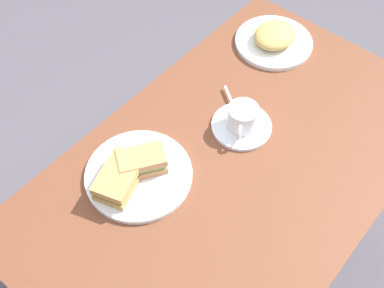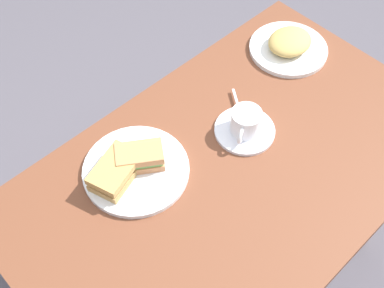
# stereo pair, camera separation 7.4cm
# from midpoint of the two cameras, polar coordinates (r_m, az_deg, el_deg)

# --- Properties ---
(ground_plane) EXTENTS (6.00, 6.00, 0.00)m
(ground_plane) POSITION_cam_midpoint_polar(r_m,az_deg,el_deg) (1.88, 4.54, -15.39)
(ground_plane) COLOR #524D56
(dining_table) EXTENTS (1.14, 0.69, 0.77)m
(dining_table) POSITION_cam_midpoint_polar(r_m,az_deg,el_deg) (1.29, 6.44, -5.10)
(dining_table) COLOR brown
(dining_table) RESTS_ON ground_plane
(sandwich_plate) EXTENTS (0.26, 0.26, 0.01)m
(sandwich_plate) POSITION_cam_midpoint_polar(r_m,az_deg,el_deg) (1.18, -4.92, -3.18)
(sandwich_plate) COLOR white
(sandwich_plate) RESTS_ON dining_table
(sandwich_front) EXTENTS (0.13, 0.12, 0.05)m
(sandwich_front) POSITION_cam_midpoint_polar(r_m,az_deg,el_deg) (1.16, -4.45, -1.67)
(sandwich_front) COLOR #C07C50
(sandwich_front) RESTS_ON sandwich_plate
(sandwich_back) EXTENTS (0.15, 0.12, 0.05)m
(sandwich_back) POSITION_cam_midpoint_polar(r_m,az_deg,el_deg) (1.14, -7.28, -3.34)
(sandwich_back) COLOR tan
(sandwich_back) RESTS_ON sandwich_plate
(coffee_saucer) EXTENTS (0.16, 0.16, 0.01)m
(coffee_saucer) POSITION_cam_midpoint_polar(r_m,az_deg,el_deg) (1.26, 7.99, 1.55)
(coffee_saucer) COLOR white
(coffee_saucer) RESTS_ON dining_table
(coffee_cup) EXTENTS (0.10, 0.08, 0.07)m
(coffee_cup) POSITION_cam_midpoint_polar(r_m,az_deg,el_deg) (1.22, 8.18, 2.61)
(coffee_cup) COLOR white
(coffee_cup) RESTS_ON coffee_saucer
(spoon) EXTENTS (0.06, 0.09, 0.01)m
(spoon) POSITION_cam_midpoint_polar(r_m,az_deg,el_deg) (1.29, 7.21, 4.36)
(spoon) COLOR silver
(spoon) RESTS_ON coffee_saucer
(side_plate) EXTENTS (0.23, 0.23, 0.01)m
(side_plate) POSITION_cam_midpoint_polar(r_m,az_deg,el_deg) (1.48, 12.88, 10.99)
(side_plate) COLOR white
(side_plate) RESTS_ON dining_table
(side_food_pile) EXTENTS (0.14, 0.12, 0.04)m
(side_food_pile) POSITION_cam_midpoint_polar(r_m,az_deg,el_deg) (1.46, 13.09, 11.81)
(side_food_pile) COLOR tan
(side_food_pile) RESTS_ON side_plate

